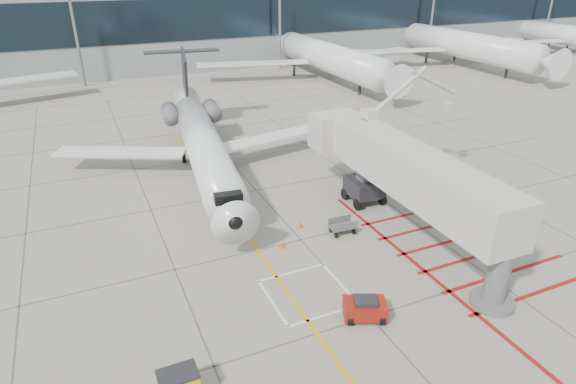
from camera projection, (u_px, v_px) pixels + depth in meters
name	position (u px, v px, depth m)	size (l,w,h in m)	color
ground_plane	(331.00, 274.00, 27.19)	(260.00, 260.00, 0.00)	gray
regional_jet	(206.00, 136.00, 36.32)	(24.49, 30.88, 8.09)	white
jet_bridge	(421.00, 186.00, 28.61)	(9.15, 19.31, 7.73)	beige
pushback_tug	(365.00, 308.00, 23.59)	(2.07, 1.30, 1.21)	maroon
baggage_cart	(342.00, 226.00, 31.04)	(1.64, 1.03, 1.03)	#535458
ground_power_unit	(445.00, 196.00, 33.78)	(2.75, 1.60, 2.17)	beige
cone_nose	(282.00, 244.00, 29.58)	(0.36, 0.36, 0.50)	#DB570B
cone_side	(300.00, 224.00, 31.82)	(0.34, 0.34, 0.47)	#EE5A0C
terminal_building	(193.00, 17.00, 85.42)	(180.00, 28.00, 14.00)	gray
terminal_glass_band	(215.00, 19.00, 73.42)	(180.00, 0.10, 6.00)	black
bg_aircraft_c	(319.00, 36.00, 70.78)	(36.15, 40.17, 12.05)	silver
bg_aircraft_d	(454.00, 25.00, 79.95)	(37.70, 41.89, 12.57)	silver
bg_aircraft_e	(572.00, 22.00, 90.82)	(32.73, 36.36, 10.91)	silver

